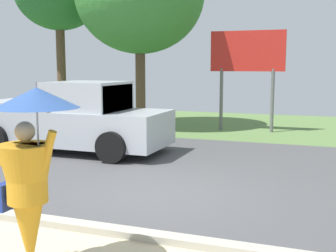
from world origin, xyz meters
TOP-DOWN VIEW (x-y plane):
  - ground_plane at (0.00, 2.95)m, footprint 40.00×22.00m
  - monk_pedestrian at (-0.09, -3.29)m, footprint 1.03×0.91m
  - pickup_truck at (-3.52, 2.99)m, footprint 5.20×2.28m
  - roadside_billboard at (0.18, 8.29)m, footprint 2.60×0.12m

SIDE VIEW (x-z plane):
  - ground_plane at x=0.00m, z-range -0.15..0.05m
  - pickup_truck at x=-3.52m, z-range -0.07..1.81m
  - monk_pedestrian at x=-0.09m, z-range 0.00..2.13m
  - roadside_billboard at x=0.18m, z-range 0.80..4.30m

